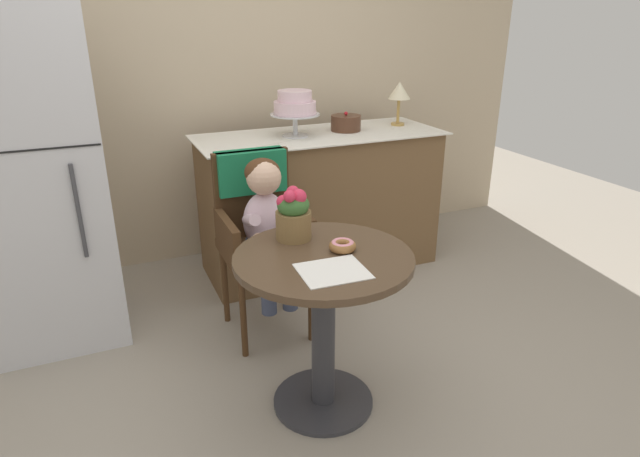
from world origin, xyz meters
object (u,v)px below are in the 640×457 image
wicker_chair (258,214)px  refrigerator (36,180)px  table_lamp (399,92)px  flower_vase (293,214)px  tiered_cake_stand (295,106)px  donut_front (343,245)px  cafe_table (323,302)px  seated_child (267,217)px  round_layer_cake (346,123)px

wicker_chair → refrigerator: bearing=162.8°
table_lamp → flower_vase: bearing=-136.0°
wicker_chair → tiered_cake_stand: size_ratio=3.18×
wicker_chair → donut_front: 0.76m
flower_vase → refrigerator: size_ratio=0.13×
wicker_chair → donut_front: bearing=-79.0°
tiered_cake_stand → flower_vase: bearing=-111.5°
wicker_chair → table_lamp: 1.40m
cafe_table → tiered_cake_stand: size_ratio=2.40×
donut_front → cafe_table: bearing=-173.0°
cafe_table → table_lamp: (1.14, 1.35, 0.61)m
cafe_table → tiered_cake_stand: bearing=73.5°
table_lamp → tiered_cake_stand: bearing=-176.0°
flower_vase → refrigerator: bearing=138.3°
seated_child → refrigerator: size_ratio=0.43×
seated_child → cafe_table: bearing=-86.5°
donut_front → refrigerator: bearing=136.3°
donut_front → round_layer_cake: (0.65, 1.32, 0.21)m
wicker_chair → seated_child: bearing=-88.5°
seated_child → flower_vase: bearing=-91.4°
round_layer_cake → cafe_table: bearing=-119.2°
seated_child → donut_front: seated_child is taller
wicker_chair → tiered_cake_stand: tiered_cake_stand is taller
seated_child → flower_vase: size_ratio=3.20×
donut_front → tiered_cake_stand: bearing=77.1°
round_layer_cake → refrigerator: (-1.79, -0.23, -0.10)m
flower_vase → wicker_chair: bearing=89.0°
wicker_chair → table_lamp: table_lamp is taller
tiered_cake_stand → round_layer_cake: tiered_cake_stand is taller
table_lamp → donut_front: bearing=-128.2°
wicker_chair → table_lamp: bearing=28.3°
cafe_table → round_layer_cake: bearing=60.8°
seated_child → table_lamp: table_lamp is taller
donut_front → refrigerator: refrigerator is taller
cafe_table → flower_vase: bearing=102.8°
wicker_chair → donut_front: size_ratio=8.69×
refrigerator → tiered_cake_stand: bearing=7.9°
table_lamp → refrigerator: 2.22m
wicker_chair → cafe_table: bearing=-85.7°
refrigerator → wicker_chair: bearing=-18.7°
flower_vase → tiered_cake_stand: size_ratio=0.76×
refrigerator → cafe_table: bearing=-46.3°
donut_front → table_lamp: (1.05, 1.34, 0.37)m
donut_front → round_layer_cake: bearing=63.6°
table_lamp → wicker_chair: bearing=-153.2°
wicker_chair → seated_child: 0.16m
cafe_table → refrigerator: 1.56m
donut_front → round_layer_cake: round_layer_cake is taller
flower_vase → tiered_cake_stand: (0.43, 1.09, 0.25)m
tiered_cake_stand → refrigerator: (-1.43, -0.20, -0.24)m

